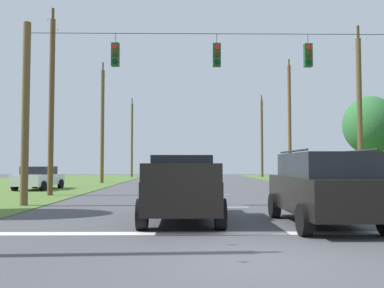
{
  "coord_description": "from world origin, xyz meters",
  "views": [
    {
      "loc": [
        -1.17,
        -7.22,
        1.68
      ],
      "look_at": [
        -0.93,
        9.64,
        2.51
      ],
      "focal_mm": 38.29,
      "sensor_mm": 36.0,
      "label": 1
    }
  ],
  "objects_px": {
    "utility_pole_near_left": "(262,136)",
    "utility_pole_distant_right": "(102,123)",
    "suv_black": "(323,187)",
    "utility_pole_far_left": "(52,104)",
    "utility_pole_mid_right": "(360,113)",
    "utility_pole_distant_left": "(132,138)",
    "tree_roadside_right": "(370,125)",
    "utility_pole_far_right": "(290,122)",
    "distant_car_crossing_white": "(39,178)",
    "overhead_signal_span": "(214,104)",
    "pickup_truck": "(182,188)"
  },
  "relations": [
    {
      "from": "utility_pole_near_left",
      "to": "utility_pole_distant_right",
      "type": "xyz_separation_m",
      "value": [
        -17.19,
        -16.5,
        0.02
      ]
    },
    {
      "from": "suv_black",
      "to": "utility_pole_far_left",
      "type": "bearing_deg",
      "value": 135.69
    },
    {
      "from": "utility_pole_mid_right",
      "to": "utility_pole_near_left",
      "type": "distance_m",
      "value": 30.15
    },
    {
      "from": "suv_black",
      "to": "utility_pole_distant_left",
      "type": "height_order",
      "value": "utility_pole_distant_left"
    },
    {
      "from": "suv_black",
      "to": "tree_roadside_right",
      "type": "height_order",
      "value": "tree_roadside_right"
    },
    {
      "from": "utility_pole_mid_right",
      "to": "utility_pole_distant_left",
      "type": "relative_size",
      "value": 0.93
    },
    {
      "from": "suv_black",
      "to": "utility_pole_distant_left",
      "type": "xyz_separation_m",
      "value": [
        -10.74,
        41.36,
        3.97
      ]
    },
    {
      "from": "utility_pole_far_right",
      "to": "utility_pole_near_left",
      "type": "height_order",
      "value": "utility_pole_far_right"
    },
    {
      "from": "distant_car_crossing_white",
      "to": "utility_pole_far_right",
      "type": "xyz_separation_m",
      "value": [
        19.24,
        11.06,
        4.83
      ]
    },
    {
      "from": "utility_pole_near_left",
      "to": "utility_pole_distant_left",
      "type": "relative_size",
      "value": 1.04
    },
    {
      "from": "overhead_signal_span",
      "to": "utility_pole_distant_right",
      "type": "height_order",
      "value": "utility_pole_distant_right"
    },
    {
      "from": "utility_pole_far_right",
      "to": "utility_pole_far_left",
      "type": "xyz_separation_m",
      "value": [
        -16.89,
        -16.0,
        -0.69
      ]
    },
    {
      "from": "pickup_truck",
      "to": "utility_pole_far_right",
      "type": "height_order",
      "value": "utility_pole_far_right"
    },
    {
      "from": "utility_pole_mid_right",
      "to": "utility_pole_distant_left",
      "type": "xyz_separation_m",
      "value": [
        -16.61,
        30.12,
        0.5
      ]
    },
    {
      "from": "suv_black",
      "to": "utility_pole_mid_right",
      "type": "distance_m",
      "value": 13.15
    },
    {
      "from": "utility_pole_far_right",
      "to": "utility_pole_distant_right",
      "type": "height_order",
      "value": "utility_pole_far_right"
    },
    {
      "from": "distant_car_crossing_white",
      "to": "utility_pole_mid_right",
      "type": "xyz_separation_m",
      "value": [
        19.2,
        -4.41,
        3.74
      ]
    },
    {
      "from": "distant_car_crossing_white",
      "to": "utility_pole_mid_right",
      "type": "distance_m",
      "value": 20.06
    },
    {
      "from": "suv_black",
      "to": "utility_pole_near_left",
      "type": "bearing_deg",
      "value": 81.71
    },
    {
      "from": "utility_pole_far_right",
      "to": "utility_pole_mid_right",
      "type": "bearing_deg",
      "value": -90.15
    },
    {
      "from": "overhead_signal_span",
      "to": "utility_pole_far_left",
      "type": "height_order",
      "value": "utility_pole_far_left"
    },
    {
      "from": "utility_pole_mid_right",
      "to": "utility_pole_distant_left",
      "type": "distance_m",
      "value": 34.4
    },
    {
      "from": "pickup_truck",
      "to": "utility_pole_distant_right",
      "type": "bearing_deg",
      "value": 107.14
    },
    {
      "from": "overhead_signal_span",
      "to": "suv_black",
      "type": "bearing_deg",
      "value": -63.7
    },
    {
      "from": "utility_pole_far_right",
      "to": "tree_roadside_right",
      "type": "bearing_deg",
      "value": -71.92
    },
    {
      "from": "distant_car_crossing_white",
      "to": "tree_roadside_right",
      "type": "xyz_separation_m",
      "value": [
        22.4,
        1.39,
        3.58
      ]
    },
    {
      "from": "utility_pole_mid_right",
      "to": "tree_roadside_right",
      "type": "xyz_separation_m",
      "value": [
        3.2,
        5.8,
        -0.16
      ]
    },
    {
      "from": "overhead_signal_span",
      "to": "distant_car_crossing_white",
      "type": "relative_size",
      "value": 3.51
    },
    {
      "from": "suv_black",
      "to": "utility_pole_near_left",
      "type": "distance_m",
      "value": 42.02
    },
    {
      "from": "suv_black",
      "to": "utility_pole_far_right",
      "type": "relative_size",
      "value": 0.42
    },
    {
      "from": "utility_pole_mid_right",
      "to": "utility_pole_far_left",
      "type": "distance_m",
      "value": 16.86
    },
    {
      "from": "utility_pole_far_left",
      "to": "tree_roadside_right",
      "type": "relative_size",
      "value": 1.58
    },
    {
      "from": "pickup_truck",
      "to": "tree_roadside_right",
      "type": "bearing_deg",
      "value": 50.6
    },
    {
      "from": "overhead_signal_span",
      "to": "utility_pole_mid_right",
      "type": "relative_size",
      "value": 1.64
    },
    {
      "from": "suv_black",
      "to": "utility_pole_far_right",
      "type": "bearing_deg",
      "value": 77.52
    },
    {
      "from": "overhead_signal_span",
      "to": "pickup_truck",
      "type": "distance_m",
      "value": 5.28
    },
    {
      "from": "overhead_signal_span",
      "to": "utility_pole_distant_right",
      "type": "distance_m",
      "value": 21.36
    },
    {
      "from": "overhead_signal_span",
      "to": "pickup_truck",
      "type": "xyz_separation_m",
      "value": [
        -1.24,
        -4.06,
        -3.14
      ]
    },
    {
      "from": "pickup_truck",
      "to": "utility_pole_mid_right",
      "type": "relative_size",
      "value": 0.57
    },
    {
      "from": "utility_pole_far_left",
      "to": "utility_pole_distant_left",
      "type": "bearing_deg",
      "value": 89.56
    },
    {
      "from": "overhead_signal_span",
      "to": "utility_pole_far_left",
      "type": "relative_size",
      "value": 1.53
    },
    {
      "from": "distant_car_crossing_white",
      "to": "utility_pole_near_left",
      "type": "height_order",
      "value": "utility_pole_near_left"
    },
    {
      "from": "utility_pole_far_right",
      "to": "tree_roadside_right",
      "type": "distance_m",
      "value": 10.25
    },
    {
      "from": "suv_black",
      "to": "distant_car_crossing_white",
      "type": "relative_size",
      "value": 1.09
    },
    {
      "from": "pickup_truck",
      "to": "distant_car_crossing_white",
      "type": "xyz_separation_m",
      "value": [
        -9.46,
        14.38,
        -0.18
      ]
    },
    {
      "from": "utility_pole_far_left",
      "to": "suv_black",
      "type": "bearing_deg",
      "value": -44.31
    },
    {
      "from": "suv_black",
      "to": "utility_pole_distant_left",
      "type": "relative_size",
      "value": 0.47
    },
    {
      "from": "pickup_truck",
      "to": "utility_pole_near_left",
      "type": "bearing_deg",
      "value": 76.12
    },
    {
      "from": "utility_pole_mid_right",
      "to": "suv_black",
      "type": "bearing_deg",
      "value": -117.58
    },
    {
      "from": "pickup_truck",
      "to": "utility_pole_mid_right",
      "type": "xyz_separation_m",
      "value": [
        9.75,
        9.97,
        3.57
      ]
    }
  ]
}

